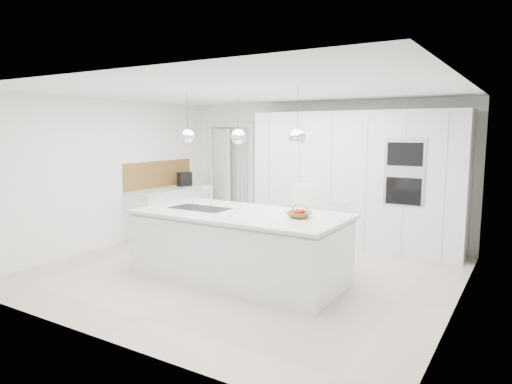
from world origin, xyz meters
The scene contains 28 objects.
floor centered at (0.00, 0.00, 0.00)m, with size 5.50×5.50×0.00m, color beige.
wall_back centered at (0.00, 2.50, 1.25)m, with size 5.50×5.50×0.00m, color white.
wall_left centered at (-2.75, 0.00, 1.25)m, with size 5.00×5.00×0.00m, color white.
ceiling centered at (0.00, 0.00, 2.50)m, with size 5.50×5.50×0.00m, color white.
tall_cabinets centered at (0.80, 2.20, 1.15)m, with size 3.60×0.60×2.30m, color white.
oven_stack centered at (1.70, 1.89, 1.35)m, with size 0.62×0.04×1.05m, color #A5A5A8, non-canonical shape.
doorway_frame centered at (-1.95, 2.47, 1.02)m, with size 1.11×0.08×2.13m, color white, non-canonical shape.
hallway_door centered at (-2.20, 2.42, 1.00)m, with size 0.82×0.04×2.00m, color white.
radiator centered at (-1.63, 2.46, 0.85)m, with size 0.32×0.04×1.40m, color white, non-canonical shape.
left_base_cabinets centered at (-2.45, 1.20, 0.43)m, with size 0.60×1.80×0.86m, color white.
left_worktop centered at (-2.45, 1.20, 0.88)m, with size 0.62×1.82×0.04m, color silver.
oak_backsplash centered at (-2.74, 1.20, 1.15)m, with size 0.02×1.80×0.50m, color olive.
island_base centered at (0.10, -0.30, 0.43)m, with size 2.80×1.20×0.86m, color white.
island_worktop centered at (0.10, -0.25, 0.88)m, with size 2.84×1.40×0.04m, color silver.
island_sink centered at (-0.55, -0.30, 0.82)m, with size 0.84×0.44×0.18m, color #3F3F42, non-canonical shape.
island_tap centered at (-0.50, -0.10, 1.05)m, with size 0.02×0.02×0.30m, color white.
pendant_left centered at (-0.75, -0.30, 1.90)m, with size 0.20×0.20×0.20m, color white.
pendant_mid centered at (0.10, -0.30, 1.90)m, with size 0.20×0.20×0.20m, color white.
pendant_right centered at (0.95, -0.30, 1.90)m, with size 0.20×0.20×0.20m, color white.
fruit_bowl centered at (0.93, -0.19, 0.94)m, with size 0.31×0.31×0.08m, color olive.
espresso_machine centered at (-2.43, 1.58, 1.04)m, with size 0.16×0.25×0.27m, color black.
bar_stool_left centered at (0.64, 0.49, 0.61)m, with size 0.40×0.56×1.21m, color white, non-canonical shape.
bar_stool_right centered at (1.07, 0.69, 0.49)m, with size 0.32×0.45×0.98m, color white, non-canonical shape.
apple_a centered at (0.97, -0.17, 0.97)m, with size 0.08×0.08×0.08m, color #A11009.
apple_b centered at (0.90, -0.17, 0.97)m, with size 0.08×0.08×0.08m, color #A11009.
apple_c centered at (0.96, -0.18, 0.97)m, with size 0.07×0.07×0.07m, color #A11009.
apple_extra_3 centered at (0.94, -0.22, 0.96)m, with size 0.07×0.07×0.07m, color #A11009.
banana_bunch centered at (0.93, -0.17, 1.02)m, with size 0.22×0.22×0.03m, color gold.
Camera 1 is at (3.41, -5.25, 1.98)m, focal length 32.00 mm.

